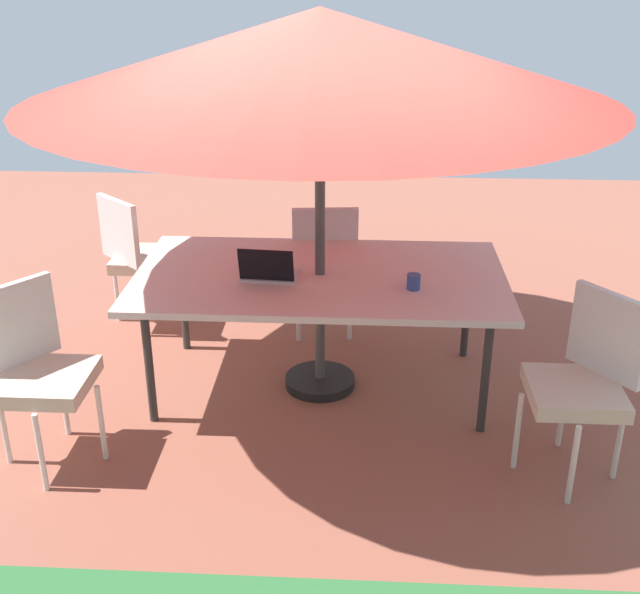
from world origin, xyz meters
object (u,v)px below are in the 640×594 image
at_px(patio_umbrella, 320,56).
at_px(laptop, 269,272).
at_px(chair_southeast, 140,253).
at_px(chair_south, 323,261).
at_px(chair_northwest, 584,378).
at_px(cup, 414,282).
at_px(chair_northeast, 37,367).
at_px(dining_table, 320,280).

relative_size(patio_umbrella, laptop, 9.57).
bearing_deg(chair_southeast, patio_umbrella, -169.97).
height_order(patio_umbrella, laptop, patio_umbrella).
xyz_separation_m(chair_south, chair_southeast, (1.31, -0.08, 0.00)).
bearing_deg(laptop, chair_south, -103.54).
xyz_separation_m(chair_northwest, cup, (0.84, -0.59, 0.26)).
bearing_deg(cup, chair_northeast, 18.03).
xyz_separation_m(chair_south, laptop, (0.28, 0.85, 0.26)).
height_order(dining_table, chair_northeast, chair_northeast).
height_order(patio_umbrella, chair_south, patio_umbrella).
distance_m(chair_northwest, laptop, 1.83).
height_order(patio_umbrella, cup, patio_umbrella).
distance_m(chair_northwest, cup, 1.06).
height_order(dining_table, chair_northwest, chair_northwest).
bearing_deg(chair_northwest, laptop, -150.42).
xyz_separation_m(laptop, cup, (-0.84, 0.10, -0.00)).
relative_size(laptop, cup, 3.81).
xyz_separation_m(patio_umbrella, chair_northwest, (-1.38, 0.79, -1.46)).
bearing_deg(dining_table, chair_northwest, 150.14).
bearing_deg(chair_northwest, dining_table, -157.89).
bearing_deg(patio_umbrella, chair_northeast, 30.59).
relative_size(chair_south, chair_southeast, 1.00).
bearing_deg(chair_northeast, cup, -34.20).
bearing_deg(dining_table, chair_south, -88.57).
xyz_separation_m(patio_umbrella, chair_northeast, (1.42, 0.84, -1.46)).
bearing_deg(chair_northeast, patio_umbrella, -21.64).
distance_m(chair_northwest, chair_northeast, 2.81).
bearing_deg(laptop, dining_table, -156.36).
distance_m(chair_south, laptop, 0.93).
bearing_deg(dining_table, chair_northeast, 30.59).
bearing_deg(chair_south, chair_northeast, 43.05).
bearing_deg(chair_northeast, chair_southeast, 34.70).
distance_m(chair_northeast, chair_south, 2.12).
bearing_deg(cup, dining_table, -20.31).
bearing_deg(chair_south, patio_umbrella, 85.90).
relative_size(chair_northwest, cup, 11.05).
distance_m(patio_umbrella, laptop, 1.24).
height_order(dining_table, laptop, laptop).
xyz_separation_m(dining_table, laptop, (0.29, 0.10, 0.09)).
bearing_deg(chair_south, laptop, 66.52).
distance_m(patio_umbrella, chair_northwest, 2.17).
xyz_separation_m(chair_northwest, chair_northeast, (2.81, 0.05, 0.00)).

